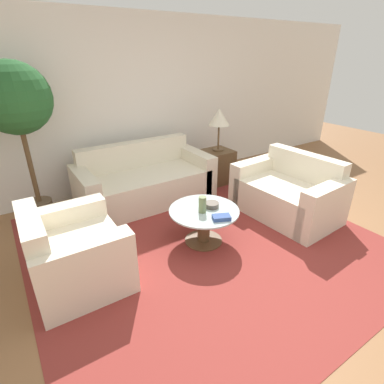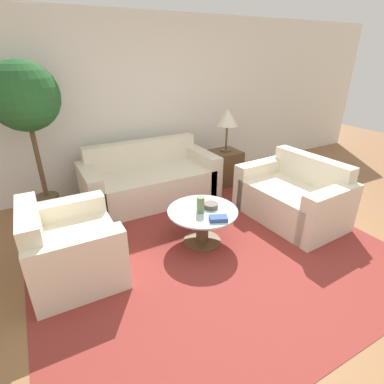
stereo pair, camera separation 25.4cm
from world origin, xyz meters
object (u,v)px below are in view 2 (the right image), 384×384
(coffee_table, at_px, (202,222))
(table_lamp, at_px, (227,118))
(sofa_main, at_px, (150,181))
(book_stack, at_px, (218,219))
(armchair, at_px, (68,250))
(potted_plant, at_px, (25,103))
(loveseat, at_px, (294,198))
(bowl, at_px, (211,206))
(vase, at_px, (201,205))

(coffee_table, xyz_separation_m, table_lamp, (1.25, 1.36, 0.83))
(sofa_main, xyz_separation_m, coffee_table, (0.10, -1.41, -0.01))
(table_lamp, distance_m, book_stack, 2.14)
(armchair, distance_m, coffee_table, 1.46)
(armchair, relative_size, book_stack, 4.54)
(potted_plant, relative_size, book_stack, 9.05)
(loveseat, distance_m, table_lamp, 1.65)
(loveseat, distance_m, bowl, 1.28)
(vase, bearing_deg, coffee_table, 34.75)
(potted_plant, height_order, bowl, potted_plant)
(table_lamp, height_order, bowl, table_lamp)
(potted_plant, xyz_separation_m, book_stack, (1.55, -1.86, -1.06))
(sofa_main, height_order, table_lamp, table_lamp)
(armchair, distance_m, potted_plant, 1.88)
(coffee_table, height_order, bowl, bowl)
(table_lamp, bearing_deg, armchair, -155.76)
(bowl, bearing_deg, loveseat, -3.47)
(sofa_main, bearing_deg, bowl, -81.54)
(coffee_table, relative_size, potted_plant, 0.40)
(coffee_table, bearing_deg, book_stack, -83.98)
(armchair, bearing_deg, potted_plant, 3.22)
(sofa_main, height_order, vase, sofa_main)
(vase, relative_size, bowl, 1.16)
(vase, bearing_deg, potted_plant, 132.35)
(vase, xyz_separation_m, book_stack, (0.08, -0.25, -0.07))
(loveseat, distance_m, potted_plant, 3.55)
(armchair, xyz_separation_m, loveseat, (2.82, -0.22, -0.00))
(sofa_main, relative_size, bowl, 12.01)
(armchair, distance_m, bowl, 1.57)
(loveseat, relative_size, table_lamp, 2.03)
(loveseat, bearing_deg, vase, -94.83)
(coffee_table, bearing_deg, armchair, 174.33)
(book_stack, bearing_deg, vase, 131.29)
(book_stack, bearing_deg, coffee_table, 119.78)
(potted_plant, bearing_deg, vase, -47.65)
(coffee_table, bearing_deg, potted_plant, 133.87)
(sofa_main, distance_m, armchair, 1.85)
(table_lamp, distance_m, potted_plant, 2.80)
(coffee_table, height_order, vase, vase)
(loveseat, height_order, book_stack, loveseat)
(armchair, xyz_separation_m, vase, (1.40, -0.18, 0.23))
(armchair, distance_m, loveseat, 2.83)
(coffee_table, bearing_deg, table_lamp, 47.42)
(vase, bearing_deg, armchair, 172.79)
(coffee_table, bearing_deg, vase, -145.25)
(coffee_table, distance_m, table_lamp, 2.02)
(vase, xyz_separation_m, bowl, (0.16, 0.04, -0.07))
(potted_plant, bearing_deg, loveseat, -29.72)
(sofa_main, relative_size, armchair, 1.95)
(bowl, bearing_deg, potted_plant, 135.95)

